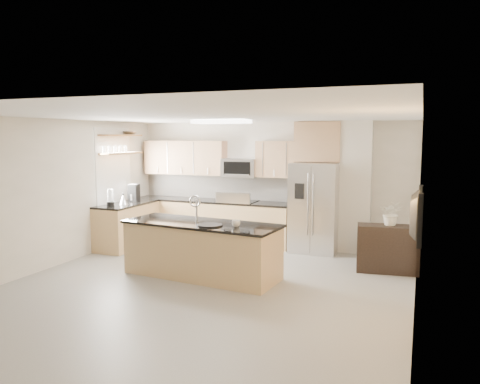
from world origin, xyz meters
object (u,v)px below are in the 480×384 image
at_px(platter, 210,225).
at_px(television, 410,214).
at_px(cup, 236,223).
at_px(coffee_maker, 134,193).
at_px(island, 202,249).
at_px(blender, 110,199).
at_px(flower_vase, 392,207).
at_px(refrigerator, 315,207).
at_px(credenza, 387,249).
at_px(microwave, 240,168).
at_px(bowl, 130,132).
at_px(kettle, 123,199).
at_px(range, 238,222).

distance_m(platter, television, 3.04).
height_order(cup, coffee_maker, coffee_maker).
relative_size(island, blender, 7.71).
bearing_deg(coffee_maker, platter, -34.85).
bearing_deg(flower_vase, platter, -148.53).
distance_m(refrigerator, platter, 2.79).
distance_m(credenza, coffee_maker, 5.28).
bearing_deg(microwave, television, -42.75).
height_order(refrigerator, platter, refrigerator).
relative_size(microwave, platter, 1.88).
height_order(blender, coffee_maker, coffee_maker).
distance_m(credenza, bowl, 5.75).
xyz_separation_m(island, cup, (0.66, -0.13, 0.50)).
xyz_separation_m(refrigerator, cup, (-0.70, -2.48, 0.06)).
relative_size(kettle, coffee_maker, 0.63).
bearing_deg(range, microwave, 90.00).
xyz_separation_m(kettle, flower_vase, (5.20, 0.25, 0.09)).
relative_size(credenza, kettle, 4.38).
bearing_deg(refrigerator, coffee_maker, -169.18).
bearing_deg(cup, platter, -168.54).
height_order(island, platter, island).
relative_size(refrigerator, cup, 13.57).
distance_m(coffee_maker, bowl, 1.31).
bearing_deg(blender, bowl, 100.15).
height_order(island, credenza, island).
xyz_separation_m(range, microwave, (0.00, 0.12, 1.16)).
height_order(cup, bowl, bowl).
bearing_deg(television, bowl, 66.52).
height_order(platter, kettle, kettle).
height_order(range, flower_vase, flower_vase).
bearing_deg(bowl, television, -23.48).
distance_m(range, microwave, 1.16).
bearing_deg(coffee_maker, range, 20.04).
distance_m(credenza, cup, 2.69).
bearing_deg(refrigerator, range, 178.40).
distance_m(island, television, 3.41).
xyz_separation_m(island, credenza, (2.83, 1.37, -0.05)).
xyz_separation_m(microwave, kettle, (-2.02, -1.37, -0.61)).
relative_size(cup, flower_vase, 0.21).
bearing_deg(range, cup, -69.16).
bearing_deg(range, refrigerator, -1.60).
relative_size(range, cup, 8.69).
relative_size(cup, platter, 0.32).
distance_m(island, kettle, 2.66).
height_order(range, credenza, range).
distance_m(blender, bowl, 1.65).
distance_m(refrigerator, coffee_maker, 3.83).
distance_m(range, television, 4.78).
bearing_deg(coffee_maker, credenza, -2.90).
height_order(island, kettle, island).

